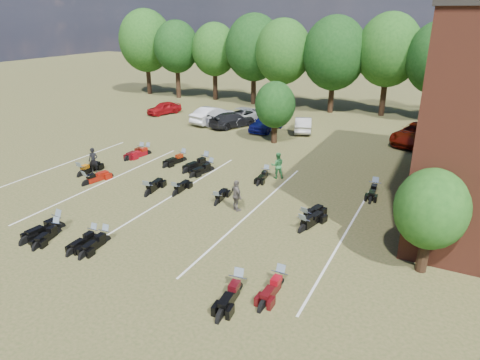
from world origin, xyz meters
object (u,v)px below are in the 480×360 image
Objects in this scene: car_4 at (267,122)px; person_black at (93,161)px; car_0 at (164,108)px; person_green at (277,165)px; motorcycle_3 at (57,233)px; person_grey at (236,196)px; motorcycle_7 at (87,185)px; motorcycle_14 at (142,154)px.

car_4 is 2.63× the size of person_black.
person_black reaches higher than car_0.
motorcycle_3 is at bearing 31.86° from person_green.
car_4 reaches higher than car_0.
person_grey reaches higher than person_black.
person_black is 0.75× the size of motorcycle_7.
person_green is 0.98× the size of person_grey.
car_4 is 2.21× the size of motorcycle_3.
person_black is at bearing -92.01° from motorcycle_14.
car_0 is 1.64× the size of motorcycle_7.
motorcycle_7 is at bearing -81.69° from motorcycle_14.
car_4 is at bearing 12.52° from car_0.
person_green is (11.05, 4.57, -0.01)m from person_black.
car_4 is 2.65× the size of person_green.
motorcycle_3 is 0.91× the size of motorcycle_14.
car_0 is at bearing -11.49° from person_grey.
person_black is at bearing -6.41° from person_green.
car_0 reaches higher than motorcycle_14.
car_0 is 1.85× the size of motorcycle_3.
motorcycle_7 is 6.50m from motorcycle_14.
car_0 is at bearing 118.88° from motorcycle_14.
car_0 is at bearing 90.61° from person_black.
person_black is 0.76× the size of motorcycle_14.
motorcycle_14 is at bearing 97.61° from motorcycle_3.
person_green reaches higher than motorcycle_14.
person_grey is 8.93m from motorcycle_3.
car_4 is 17.68m from motorcycle_7.
person_grey is 12.21m from motorcycle_14.
person_grey is at bearing 30.53° from motorcycle_3.
person_black is at bearing -49.36° from car_0.
person_grey is at bearing 60.37° from person_green.
person_green reaches higher than motorcycle_7.
person_grey reaches higher than motorcycle_14.
car_4 is at bearing 48.62° from person_black.
motorcycle_7 is at bearing -102.18° from car_4.
person_green is 0.84× the size of motorcycle_3.
car_0 is at bearing -63.26° from person_green.
car_0 is 20.02m from motorcycle_7.
person_grey is (10.98, -0.94, 0.01)m from person_black.
car_0 is at bearing -56.86° from motorcycle_7.
car_4 is 1.96× the size of motorcycle_7.
car_4 reaches higher than motorcycle_7.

